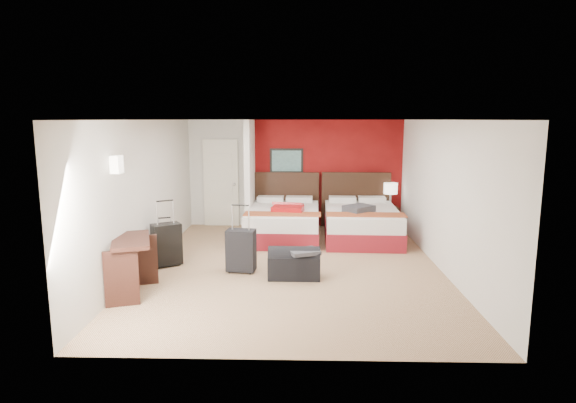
{
  "coord_description": "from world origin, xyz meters",
  "views": [
    {
      "loc": [
        0.14,
        -7.92,
        2.51
      ],
      "look_at": [
        -0.1,
        0.8,
        1.0
      ],
      "focal_mm": 29.74,
      "sensor_mm": 36.0,
      "label": 1
    }
  ],
  "objects_px": {
    "suitcase_charcoal": "(241,252)",
    "duffel_bag": "(294,265)",
    "bed_left": "(284,223)",
    "suitcase_navy": "(166,248)",
    "table_lamp": "(390,195)",
    "nightstand": "(390,218)",
    "red_suitcase_open": "(288,207)",
    "suitcase_black": "(167,246)",
    "bed_right": "(361,224)",
    "desk": "(132,267)"
  },
  "relations": [
    {
      "from": "suitcase_charcoal",
      "to": "suitcase_navy",
      "type": "bearing_deg",
      "value": 164.91
    },
    {
      "from": "bed_left",
      "to": "bed_right",
      "type": "height_order",
      "value": "bed_right"
    },
    {
      "from": "bed_left",
      "to": "suitcase_navy",
      "type": "xyz_separation_m",
      "value": [
        -2.05,
        -1.73,
        -0.08
      ]
    },
    {
      "from": "table_lamp",
      "to": "suitcase_navy",
      "type": "xyz_separation_m",
      "value": [
        -4.47,
        -2.66,
        -0.55
      ]
    },
    {
      "from": "bed_left",
      "to": "red_suitcase_open",
      "type": "bearing_deg",
      "value": -43.23
    },
    {
      "from": "suitcase_black",
      "to": "bed_right",
      "type": "bearing_deg",
      "value": -3.82
    },
    {
      "from": "bed_right",
      "to": "table_lamp",
      "type": "xyz_separation_m",
      "value": [
        0.77,
        0.99,
        0.47
      ]
    },
    {
      "from": "bed_left",
      "to": "duffel_bag",
      "type": "relative_size",
      "value": 2.6
    },
    {
      "from": "bed_right",
      "to": "suitcase_black",
      "type": "height_order",
      "value": "suitcase_black"
    },
    {
      "from": "bed_left",
      "to": "suitcase_charcoal",
      "type": "height_order",
      "value": "suitcase_charcoal"
    },
    {
      "from": "red_suitcase_open",
      "to": "desk",
      "type": "relative_size",
      "value": 0.86
    },
    {
      "from": "nightstand",
      "to": "table_lamp",
      "type": "distance_m",
      "value": 0.54
    },
    {
      "from": "suitcase_black",
      "to": "suitcase_navy",
      "type": "relative_size",
      "value": 1.47
    },
    {
      "from": "red_suitcase_open",
      "to": "nightstand",
      "type": "distance_m",
      "value": 2.58
    },
    {
      "from": "desk",
      "to": "bed_right",
      "type": "bearing_deg",
      "value": 23.84
    },
    {
      "from": "bed_right",
      "to": "nightstand",
      "type": "relative_size",
      "value": 4.22
    },
    {
      "from": "suitcase_black",
      "to": "suitcase_charcoal",
      "type": "distance_m",
      "value": 1.36
    },
    {
      "from": "bed_left",
      "to": "suitcase_navy",
      "type": "distance_m",
      "value": 2.68
    },
    {
      "from": "red_suitcase_open",
      "to": "table_lamp",
      "type": "bearing_deg",
      "value": 32.83
    },
    {
      "from": "suitcase_navy",
      "to": "desk",
      "type": "xyz_separation_m",
      "value": [
        -0.0,
        -1.67,
        0.18
      ]
    },
    {
      "from": "table_lamp",
      "to": "suitcase_navy",
      "type": "relative_size",
      "value": 1.15
    },
    {
      "from": "bed_left",
      "to": "duffel_bag",
      "type": "bearing_deg",
      "value": -82.4
    },
    {
      "from": "suitcase_navy",
      "to": "table_lamp",
      "type": "bearing_deg",
      "value": 9.4
    },
    {
      "from": "bed_right",
      "to": "duffel_bag",
      "type": "height_order",
      "value": "bed_right"
    },
    {
      "from": "table_lamp",
      "to": "desk",
      "type": "height_order",
      "value": "table_lamp"
    },
    {
      "from": "suitcase_black",
      "to": "suitcase_navy",
      "type": "height_order",
      "value": "suitcase_black"
    },
    {
      "from": "table_lamp",
      "to": "suitcase_black",
      "type": "xyz_separation_m",
      "value": [
        -4.37,
        -2.94,
        -0.44
      ]
    },
    {
      "from": "bed_right",
      "to": "suitcase_charcoal",
      "type": "xyz_separation_m",
      "value": [
        -2.27,
        -2.26,
        0.02
      ]
    },
    {
      "from": "suitcase_black",
      "to": "desk",
      "type": "bearing_deg",
      "value": -126.54
    },
    {
      "from": "table_lamp",
      "to": "nightstand",
      "type": "bearing_deg",
      "value": 0.0
    },
    {
      "from": "desk",
      "to": "suitcase_black",
      "type": "bearing_deg",
      "value": 67.48
    },
    {
      "from": "duffel_bag",
      "to": "suitcase_black",
      "type": "bearing_deg",
      "value": 165.79
    },
    {
      "from": "nightstand",
      "to": "duffel_bag",
      "type": "distance_m",
      "value": 4.12
    },
    {
      "from": "red_suitcase_open",
      "to": "duffel_bag",
      "type": "height_order",
      "value": "red_suitcase_open"
    },
    {
      "from": "bed_right",
      "to": "suitcase_navy",
      "type": "relative_size",
      "value": 4.48
    },
    {
      "from": "bed_left",
      "to": "suitcase_charcoal",
      "type": "bearing_deg",
      "value": -103.23
    },
    {
      "from": "suitcase_navy",
      "to": "duffel_bag",
      "type": "height_order",
      "value": "suitcase_navy"
    },
    {
      "from": "bed_right",
      "to": "desk",
      "type": "relative_size",
      "value": 2.16
    },
    {
      "from": "suitcase_charcoal",
      "to": "duffel_bag",
      "type": "xyz_separation_m",
      "value": [
        0.88,
        -0.27,
        -0.13
      ]
    },
    {
      "from": "nightstand",
      "to": "suitcase_navy",
      "type": "distance_m",
      "value": 5.2
    },
    {
      "from": "red_suitcase_open",
      "to": "desk",
      "type": "height_order",
      "value": "desk"
    },
    {
      "from": "suitcase_charcoal",
      "to": "duffel_bag",
      "type": "height_order",
      "value": "suitcase_charcoal"
    },
    {
      "from": "bed_right",
      "to": "suitcase_black",
      "type": "relative_size",
      "value": 3.05
    },
    {
      "from": "suitcase_navy",
      "to": "duffel_bag",
      "type": "bearing_deg",
      "value": -41.65
    },
    {
      "from": "red_suitcase_open",
      "to": "duffel_bag",
      "type": "distance_m",
      "value": 2.53
    },
    {
      "from": "desk",
      "to": "nightstand",
      "type": "bearing_deg",
      "value": 25.79
    },
    {
      "from": "red_suitcase_open",
      "to": "suitcase_navy",
      "type": "bearing_deg",
      "value": -134.09
    },
    {
      "from": "bed_left",
      "to": "suitcase_black",
      "type": "distance_m",
      "value": 2.79
    },
    {
      "from": "bed_right",
      "to": "suitcase_black",
      "type": "distance_m",
      "value": 4.09
    },
    {
      "from": "suitcase_charcoal",
      "to": "suitcase_navy",
      "type": "height_order",
      "value": "suitcase_charcoal"
    }
  ]
}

